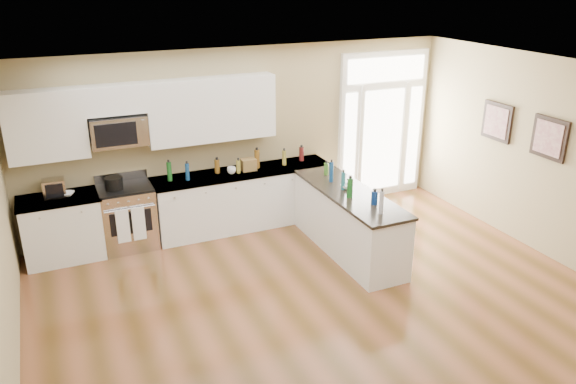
{
  "coord_description": "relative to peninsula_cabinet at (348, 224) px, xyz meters",
  "views": [
    {
      "loc": [
        -2.88,
        -4.16,
        3.86
      ],
      "look_at": [
        -0.14,
        2.0,
        1.19
      ],
      "focal_mm": 35.0,
      "sensor_mm": 36.0,
      "label": 1
    }
  ],
  "objects": [
    {
      "name": "stockpot",
      "position": [
        -3.04,
        1.42,
        0.61
      ],
      "size": [
        0.3,
        0.3,
        0.19
      ],
      "primitive_type": "cylinder",
      "rotation": [
        0.0,
        0.0,
        0.21
      ],
      "color": "black",
      "rests_on": "kitchen_range"
    },
    {
      "name": "bowl_peninsula",
      "position": [
        0.02,
        0.12,
        0.53
      ],
      "size": [
        0.22,
        0.22,
        0.06
      ],
      "primitive_type": "imported",
      "rotation": [
        0.0,
        0.0,
        -0.19
      ],
      "color": "white",
      "rests_on": "peninsula_cabinet"
    },
    {
      "name": "cardboard_box",
      "position": [
        -0.99,
        1.44,
        0.6
      ],
      "size": [
        0.23,
        0.17,
        0.19
      ],
      "primitive_type": "cube",
      "rotation": [
        0.0,
        0.0,
        0.01
      ],
      "color": "brown",
      "rests_on": "back_cabinet_right"
    },
    {
      "name": "wall_art_far",
      "position": [
        2.54,
        -1.04,
        1.27
      ],
      "size": [
        0.05,
        0.58,
        0.58
      ],
      "color": "black",
      "rests_on": "room_shell"
    },
    {
      "name": "upper_cabinet_right",
      "position": [
        -1.5,
        1.59,
        1.49
      ],
      "size": [
        1.94,
        0.33,
        0.95
      ],
      "primitive_type": "cube",
      "color": "white",
      "rests_on": "room_shell"
    },
    {
      "name": "microwave",
      "position": [
        -2.88,
        1.56,
        1.33
      ],
      "size": [
        0.78,
        0.41,
        0.42
      ],
      "color": "silver",
      "rests_on": "room_shell"
    },
    {
      "name": "peninsula_cabinet",
      "position": [
        0.0,
        0.0,
        0.0
      ],
      "size": [
        0.69,
        2.32,
        0.94
      ],
      "color": "white",
      "rests_on": "ground"
    },
    {
      "name": "entry_door",
      "position": [
        1.62,
        1.71,
        0.87
      ],
      "size": [
        1.7,
        0.1,
        2.6
      ],
      "color": "white",
      "rests_on": "ground"
    },
    {
      "name": "kitchen_range",
      "position": [
        -2.89,
        1.45,
        0.05
      ],
      "size": [
        0.76,
        0.68,
        1.08
      ],
      "color": "silver",
      "rests_on": "ground"
    },
    {
      "name": "bowl_left",
      "position": [
        -3.67,
        1.46,
        0.53
      ],
      "size": [
        0.26,
        0.26,
        0.05
      ],
      "primitive_type": "imported",
      "rotation": [
        0.0,
        0.0,
        -0.39
      ],
      "color": "white",
      "rests_on": "back_cabinet_left"
    },
    {
      "name": "back_cabinet_left",
      "position": [
        -3.8,
        1.45,
        0.0
      ],
      "size": [
        1.1,
        0.66,
        0.94
      ],
      "color": "white",
      "rests_on": "ground"
    },
    {
      "name": "upper_cabinet_short",
      "position": [
        -2.88,
        1.59,
        1.77
      ],
      "size": [
        0.82,
        0.33,
        0.4
      ],
      "primitive_type": "cube",
      "color": "white",
      "rests_on": "room_shell"
    },
    {
      "name": "counter_bottles",
      "position": [
        -0.63,
        0.77,
        0.63
      ],
      "size": [
        2.37,
        2.45,
        0.31
      ],
      "color": "#19591E",
      "rests_on": "back_cabinet_right"
    },
    {
      "name": "ground",
      "position": [
        -0.93,
        -2.24,
        -0.43
      ],
      "size": [
        8.0,
        8.0,
        0.0
      ],
      "primitive_type": "plane",
      "color": "#563918"
    },
    {
      "name": "upper_cabinet_left",
      "position": [
        -3.81,
        1.59,
        1.49
      ],
      "size": [
        1.04,
        0.33,
        0.95
      ],
      "primitive_type": "cube",
      "color": "white",
      "rests_on": "room_shell"
    },
    {
      "name": "toaster_oven",
      "position": [
        -3.82,
        1.5,
        0.63
      ],
      "size": [
        0.3,
        0.23,
        0.25
      ],
      "primitive_type": "cube",
      "rotation": [
        0.0,
        0.0,
        -0.02
      ],
      "color": "silver",
      "rests_on": "back_cabinet_left"
    },
    {
      "name": "room_shell",
      "position": [
        -0.93,
        -2.24,
        1.27
      ],
      "size": [
        8.0,
        8.0,
        8.0
      ],
      "color": "tan",
      "rests_on": "ground"
    },
    {
      "name": "wall_art_near",
      "position": [
        2.54,
        -0.04,
        1.27
      ],
      "size": [
        0.05,
        0.58,
        0.58
      ],
      "color": "black",
      "rests_on": "room_shell"
    },
    {
      "name": "back_cabinet_right",
      "position": [
        -1.08,
        1.45,
        0.0
      ],
      "size": [
        2.85,
        0.66,
        0.94
      ],
      "color": "white",
      "rests_on": "ground"
    },
    {
      "name": "cup_counter",
      "position": [
        -1.29,
        1.39,
        0.56
      ],
      "size": [
        0.18,
        0.18,
        0.11
      ],
      "primitive_type": "imported",
      "rotation": [
        0.0,
        0.0,
        0.43
      ],
      "color": "white",
      "rests_on": "back_cabinet_right"
    }
  ]
}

